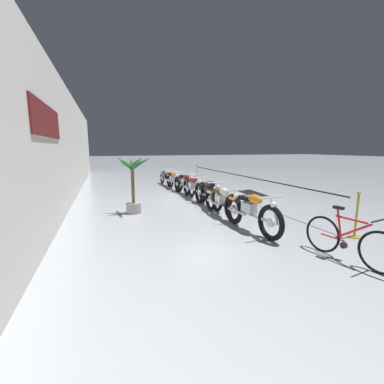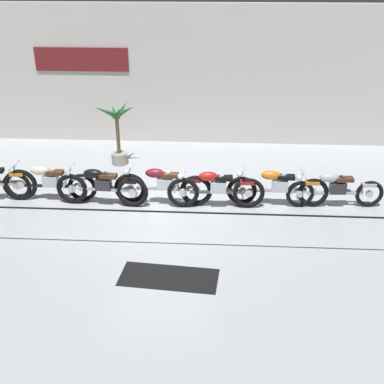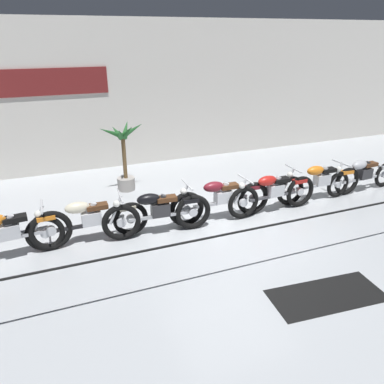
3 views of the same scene
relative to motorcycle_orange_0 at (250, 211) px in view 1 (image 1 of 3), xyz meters
The scene contains 14 objects.
ground_plane 4.22m from the motorcycle_orange_0, ahead, with size 120.00×120.00×0.00m, color #B2B7BC.
back_wall 6.37m from the motorcycle_orange_0, 47.73° to the left, with size 28.00×0.29×4.20m.
motorcycle_orange_0 is the anchor object (origin of this frame).
motorcycle_cream_1 1.43m from the motorcycle_orange_0, ahead, with size 2.32×0.62×0.93m.
motorcycle_black_2 2.75m from the motorcycle_orange_0, ahead, with size 2.23×0.62×0.96m.
motorcycle_maroon_3 4.19m from the motorcycle_orange_0, ahead, with size 2.35×0.62×0.96m.
motorcycle_red_4 5.44m from the motorcycle_orange_0, ahead, with size 2.29×0.62×0.95m.
motorcycle_orange_5 6.89m from the motorcycle_orange_0, ahead, with size 2.39×0.62×0.94m.
motorcycle_silver_6 8.24m from the motorcycle_orange_0, ahead, with size 2.30×0.62×0.91m.
bicycle 2.19m from the motorcycle_orange_0, 160.70° to the right, with size 1.71×0.48×0.96m.
potted_palm_left_of_row 3.66m from the motorcycle_orange_0, 42.98° to the left, with size 1.16×1.03×1.81m.
stanchion_far_left 3.34m from the motorcycle_orange_0, 37.10° to the right, with size 10.43×0.28×1.05m.
stanchion_mid_left 9.54m from the motorcycle_orange_0, 12.15° to the right, with size 0.28×0.28×1.05m.
floor_banner 5.50m from the motorcycle_orange_0, 32.27° to the right, with size 1.82×0.79×0.01m, color black.
Camera 1 is at (-9.40, 3.85, 2.00)m, focal length 24.00 mm.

